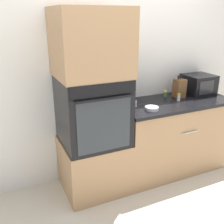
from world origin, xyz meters
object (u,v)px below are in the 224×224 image
object	(u,v)px
wall_oven	(93,110)
condiment_jar_mid	(179,97)
condiment_jar_near	(165,94)
microwave	(198,84)
knife_block	(179,88)
bowl	(152,108)
condiment_jar_far	(135,102)

from	to	relation	value
wall_oven	condiment_jar_mid	distance (m)	1.04
condiment_jar_mid	condiment_jar_near	bearing A→B (deg)	102.73
microwave	knife_block	bearing A→B (deg)	-175.96
wall_oven	condiment_jar_mid	xyz separation A→B (m)	(1.04, -0.02, 0.01)
wall_oven	bowl	world-z (taller)	wall_oven
wall_oven	microwave	size ratio (longest dim) A/B	1.98
wall_oven	knife_block	world-z (taller)	wall_oven
microwave	condiment_jar_far	xyz separation A→B (m)	(-0.96, -0.12, -0.07)
wall_oven	condiment_jar_mid	bearing A→B (deg)	-1.10
wall_oven	condiment_jar_far	distance (m)	0.48
microwave	condiment_jar_near	distance (m)	0.46
condiment_jar_mid	condiment_jar_far	xyz separation A→B (m)	(-0.56, 0.03, 0.01)
condiment_jar_near	condiment_jar_far	size ratio (longest dim) A/B	0.76
condiment_jar_near	condiment_jar_far	world-z (taller)	condiment_jar_far
condiment_jar_near	condiment_jar_mid	world-z (taller)	condiment_jar_mid
knife_block	condiment_jar_near	world-z (taller)	knife_block
wall_oven	bowl	bearing A→B (deg)	-15.36
condiment_jar_near	microwave	bearing A→B (deg)	-6.65
wall_oven	microwave	bearing A→B (deg)	4.87
wall_oven	condiment_jar_far	bearing A→B (deg)	0.67
condiment_jar_near	condiment_jar_mid	xyz separation A→B (m)	(0.04, -0.20, 0.00)
condiment_jar_near	condiment_jar_far	xyz separation A→B (m)	(-0.51, -0.17, 0.01)
condiment_jar_near	wall_oven	bearing A→B (deg)	-170.02
bowl	condiment_jar_far	xyz separation A→B (m)	(-0.11, 0.17, 0.03)
microwave	condiment_jar_mid	xyz separation A→B (m)	(-0.40, -0.14, -0.08)
wall_oven	knife_block	xyz separation A→B (m)	(1.14, 0.10, 0.08)
condiment_jar_mid	condiment_jar_far	size ratio (longest dim) A/B	0.86
bowl	condiment_jar_far	world-z (taller)	condiment_jar_far
bowl	condiment_jar_near	xyz separation A→B (m)	(0.41, 0.34, 0.02)
knife_block	condiment_jar_far	size ratio (longest dim) A/B	2.66
condiment_jar_mid	wall_oven	bearing A→B (deg)	178.90
condiment_jar_far	condiment_jar_near	bearing A→B (deg)	18.28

